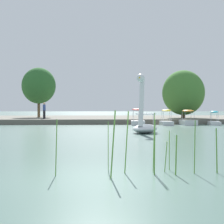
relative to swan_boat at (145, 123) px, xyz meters
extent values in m
plane|color=#47665B|center=(-3.30, -15.89, -0.66)|extent=(462.47, 462.47, 0.00)
cube|color=#6B665B|center=(-3.30, 24.86, -0.39)|extent=(126.45, 23.03, 0.53)
ellipsoid|color=white|center=(0.06, 0.13, -0.36)|extent=(2.56, 3.37, 0.59)
cylinder|color=white|center=(-0.32, -0.76, 1.38)|extent=(0.57, 0.82, 3.15)
sphere|color=white|center=(-0.40, -0.97, 2.95)|extent=(0.68, 0.68, 0.52)
cone|color=yellow|center=(-0.48, -1.16, 2.95)|extent=(0.40, 0.45, 0.29)
cube|color=white|center=(0.15, 0.36, 0.62)|extent=(1.50, 1.53, 0.08)
cylinder|color=silver|center=(-0.32, 0.55, 0.28)|extent=(0.04, 0.04, 0.69)
cylinder|color=silver|center=(0.62, 0.16, 0.28)|extent=(0.04, 0.04, 0.69)
cube|color=white|center=(1.10, 11.80, -0.44)|extent=(1.52, 2.25, 0.45)
ellipsoid|color=red|center=(1.10, 11.80, 0.91)|extent=(1.27, 1.28, 0.20)
cylinder|color=#B7B7BF|center=(0.68, 12.31, 0.35)|extent=(0.04, 0.04, 1.12)
cylinder|color=#B7B7BF|center=(1.60, 12.22, 0.35)|extent=(0.04, 0.04, 1.12)
cylinder|color=#B7B7BF|center=(0.59, 11.37, 0.35)|extent=(0.04, 0.04, 1.12)
cylinder|color=#B7B7BF|center=(1.51, 11.28, 0.35)|extent=(0.04, 0.04, 1.12)
cube|color=white|center=(3.92, 11.59, -0.46)|extent=(1.16, 2.18, 0.40)
ellipsoid|color=yellow|center=(3.92, 11.59, 0.81)|extent=(0.98, 1.12, 0.20)
cylinder|color=#B7B7BF|center=(3.55, 12.04, 0.28)|extent=(0.04, 0.04, 1.06)
cylinder|color=#B7B7BF|center=(4.31, 12.01, 0.28)|extent=(0.04, 0.04, 1.06)
cylinder|color=#B7B7BF|center=(3.52, 11.16, 0.28)|extent=(0.04, 0.04, 1.06)
cylinder|color=#B7B7BF|center=(4.28, 11.14, 0.28)|extent=(0.04, 0.04, 1.06)
cube|color=white|center=(6.20, 12.03, -0.41)|extent=(1.36, 2.35, 0.51)
ellipsoid|color=orange|center=(6.20, 12.03, 0.77)|extent=(1.15, 1.36, 0.20)
cylinder|color=#B7B7BF|center=(5.74, 12.57, 0.31)|extent=(0.04, 0.04, 0.93)
cylinder|color=#B7B7BF|center=(6.66, 12.58, 0.31)|extent=(0.04, 0.04, 0.93)
cylinder|color=#B7B7BF|center=(5.75, 11.49, 0.31)|extent=(0.04, 0.04, 0.93)
cylinder|color=#B7B7BF|center=(6.66, 11.50, 0.31)|extent=(0.04, 0.04, 0.93)
cube|color=white|center=(8.83, 11.85, -0.49)|extent=(1.35, 2.16, 0.35)
ellipsoid|color=#2DB7D1|center=(8.83, 11.85, 0.66)|extent=(0.93, 1.04, 0.20)
cylinder|color=#B7B7BF|center=(8.58, 12.27, 0.17)|extent=(0.04, 0.04, 0.97)
cylinder|color=#B7B7BF|center=(9.20, 12.17, 0.17)|extent=(0.04, 0.04, 0.97)
cylinder|color=#B7B7BF|center=(8.46, 11.54, 0.17)|extent=(0.04, 0.04, 0.97)
cylinder|color=#B7B7BF|center=(9.08, 11.44, 0.17)|extent=(0.04, 0.04, 0.97)
cylinder|color=brown|center=(7.49, 18.98, 1.63)|extent=(0.50, 0.50, 3.51)
ellipsoid|color=#427A33|center=(7.49, 18.98, 2.89)|extent=(6.95, 6.90, 5.34)
cylinder|color=brown|center=(-10.15, 23.28, 1.47)|extent=(0.34, 0.34, 3.20)
ellipsoid|color=#2D662D|center=(-10.15, 23.28, 3.93)|extent=(5.73, 5.80, 4.59)
cube|color=black|center=(-8.60, 16.11, 0.33)|extent=(0.26, 0.26, 0.92)
cube|color=#334C8C|center=(-8.60, 16.11, 1.11)|extent=(0.29, 0.29, 0.64)
sphere|color=tan|center=(-8.60, 16.11, 1.55)|extent=(0.25, 0.25, 0.25)
cylinder|color=#568E38|center=(-1.04, -15.46, 0.01)|extent=(0.06, 0.07, 1.34)
cylinder|color=#568E38|center=(-1.74, -15.29, -0.26)|extent=(0.06, 0.13, 0.80)
cylinder|color=#568E38|center=(-2.74, -15.30, 0.12)|extent=(0.13, 0.10, 1.57)
cylinder|color=#568E38|center=(-4.49, -15.56, 0.02)|extent=(0.05, 0.14, 1.37)
cylinder|color=#568E38|center=(-3.18, -14.77, -0.02)|extent=(0.03, 0.19, 1.28)
cylinder|color=#568E38|center=(-1.55, -15.62, -0.17)|extent=(0.08, 0.13, 0.97)
cylinder|color=#568E38|center=(-2.09, -15.64, 0.02)|extent=(0.04, 0.10, 1.37)
cylinder|color=#568E38|center=(-3.13, -15.97, 0.13)|extent=(0.14, 0.05, 1.59)
cylinder|color=#568E38|center=(-1.56, -14.89, -0.14)|extent=(0.03, 0.08, 1.04)
cylinder|color=#568E38|center=(-2.05, -15.31, 0.11)|extent=(0.02, 0.24, 1.52)
cylinder|color=#568E38|center=(-0.47, -15.43, -0.10)|extent=(0.03, 0.10, 1.13)
camera|label=1|loc=(-3.68, -24.63, 0.96)|focal=59.54mm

